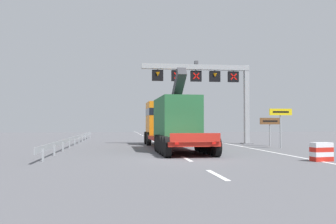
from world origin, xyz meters
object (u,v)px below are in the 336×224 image
exit_sign_yellow (281,118)px  tourist_info_sign_brown (270,124)px  crash_barrier_striped (321,152)px  heavy_haul_truck_red (170,121)px  overhead_lane_gantry (210,81)px

exit_sign_yellow → tourist_info_sign_brown: (0.30, 2.51, -0.47)m
tourist_info_sign_brown → crash_barrier_striped: size_ratio=2.14×
crash_barrier_striped → exit_sign_yellow: bearing=76.9°
heavy_haul_truck_red → exit_sign_yellow: size_ratio=4.86×
overhead_lane_gantry → heavy_haul_truck_red: (-4.13, -4.09, -3.58)m
exit_sign_yellow → tourist_info_sign_brown: size_ratio=1.28×
overhead_lane_gantry → crash_barrier_striped: overhead_lane_gantry is taller
heavy_haul_truck_red → exit_sign_yellow: 8.08m
heavy_haul_truck_red → tourist_info_sign_brown: (8.21, 0.91, -0.23)m
overhead_lane_gantry → tourist_info_sign_brown: bearing=-37.9°
overhead_lane_gantry → exit_sign_yellow: (3.78, -5.69, -3.35)m
overhead_lane_gantry → tourist_info_sign_brown: (4.08, -3.18, -3.81)m
overhead_lane_gantry → exit_sign_yellow: overhead_lane_gantry is taller
exit_sign_yellow → tourist_info_sign_brown: bearing=83.2°
heavy_haul_truck_red → tourist_info_sign_brown: bearing=6.3°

